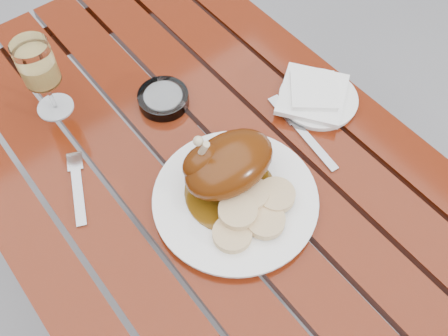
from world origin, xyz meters
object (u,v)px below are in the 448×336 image
at_px(table, 198,231).
at_px(dinner_plate, 235,200).
at_px(wine_glass, 43,79).
at_px(side_plate, 318,99).
at_px(ashtray, 163,99).

bearing_deg(table, dinner_plate, -90.84).
height_order(dinner_plate, wine_glass, wine_glass).
distance_m(table, dinner_plate, 0.41).
distance_m(dinner_plate, side_plate, 0.31).
bearing_deg(side_plate, wine_glass, 143.49).
bearing_deg(dinner_plate, table, 89.16).
bearing_deg(ashtray, table, -103.05).
relative_size(table, wine_glass, 6.53).
bearing_deg(dinner_plate, wine_glass, 110.37).
distance_m(table, wine_glass, 0.57).
bearing_deg(ashtray, dinner_plate, -96.82).
relative_size(dinner_plate, wine_glass, 1.71).
height_order(dinner_plate, ashtray, ashtray).
distance_m(side_plate, ashtray, 0.34).
bearing_deg(dinner_plate, ashtray, 83.18).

